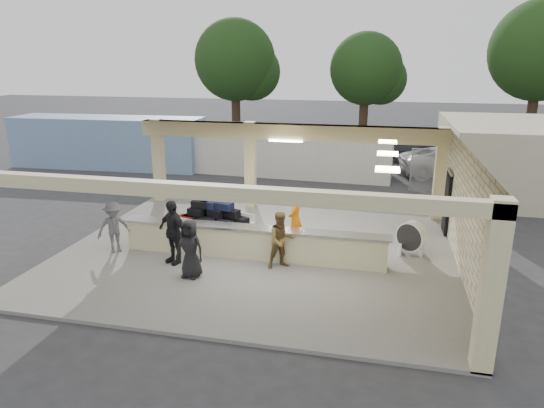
% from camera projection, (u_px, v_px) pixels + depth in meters
% --- Properties ---
extents(ground, '(120.00, 120.00, 0.00)m').
position_uv_depth(ground, '(257.00, 254.00, 15.27)').
color(ground, '#2C2C2F').
rests_on(ground, ground).
extents(pavilion, '(12.01, 10.00, 3.55)m').
position_uv_depth(pavilion, '(268.00, 208.00, 15.46)').
color(pavilion, slate).
rests_on(pavilion, ground).
extents(baggage_counter, '(8.20, 0.58, 0.98)m').
position_uv_depth(baggage_counter, '(252.00, 242.00, 14.64)').
color(baggage_counter, beige).
rests_on(baggage_counter, pavilion).
extents(luggage_cart, '(2.58, 1.95, 1.34)m').
position_uv_depth(luggage_cart, '(213.00, 219.00, 15.98)').
color(luggage_cart, white).
rests_on(luggage_cart, pavilion).
extents(drum_fan, '(0.96, 0.80, 1.05)m').
position_uv_depth(drum_fan, '(412.00, 237.00, 14.88)').
color(drum_fan, white).
rests_on(drum_fan, pavilion).
extents(baggage_handler, '(0.46, 0.74, 1.92)m').
position_uv_depth(baggage_handler, '(295.00, 220.00, 15.20)').
color(baggage_handler, orange).
rests_on(baggage_handler, pavilion).
extents(passenger_a, '(0.88, 0.74, 1.67)m').
position_uv_depth(passenger_a, '(281.00, 240.00, 13.86)').
color(passenger_a, brown).
rests_on(passenger_a, pavilion).
extents(passenger_b, '(1.19, 0.85, 1.92)m').
position_uv_depth(passenger_b, '(173.00, 232.00, 14.15)').
color(passenger_b, black).
rests_on(passenger_b, pavilion).
extents(passenger_c, '(1.03, 0.97, 1.62)m').
position_uv_depth(passenger_c, '(114.00, 227.00, 15.01)').
color(passenger_c, '#55545A').
rests_on(passenger_c, pavilion).
extents(passenger_d, '(0.85, 0.43, 1.66)m').
position_uv_depth(passenger_d, '(190.00, 249.00, 13.25)').
color(passenger_d, black).
rests_on(passenger_d, pavilion).
extents(car_white_a, '(5.77, 3.54, 1.54)m').
position_uv_depth(car_white_a, '(455.00, 162.00, 25.13)').
color(car_white_a, silver).
rests_on(car_white_a, ground).
extents(car_white_b, '(4.59, 2.95, 1.36)m').
position_uv_depth(car_white_b, '(520.00, 161.00, 25.93)').
color(car_white_b, silver).
rests_on(car_white_b, ground).
extents(car_dark, '(4.90, 3.00, 1.54)m').
position_uv_depth(car_dark, '(429.00, 151.00, 28.12)').
color(car_dark, black).
rests_on(car_dark, ground).
extents(container_white, '(11.89, 2.93, 2.55)m').
position_uv_depth(container_white, '(278.00, 150.00, 25.66)').
color(container_white, silver).
rests_on(container_white, ground).
extents(container_blue, '(10.88, 3.06, 2.80)m').
position_uv_depth(container_blue, '(108.00, 142.00, 27.42)').
color(container_blue, '#7E9BCA').
rests_on(container_blue, ground).
extents(tree_left, '(6.60, 6.30, 9.00)m').
position_uv_depth(tree_left, '(240.00, 63.00, 37.88)').
color(tree_left, '#382619').
rests_on(tree_left, ground).
extents(tree_mid, '(6.00, 5.60, 8.00)m').
position_uv_depth(tree_mid, '(370.00, 72.00, 37.78)').
color(tree_mid, '#382619').
rests_on(tree_mid, ground).
extents(adjacent_building, '(6.00, 8.00, 3.20)m').
position_uv_depth(adjacent_building, '(513.00, 157.00, 22.11)').
color(adjacent_building, beige).
rests_on(adjacent_building, ground).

